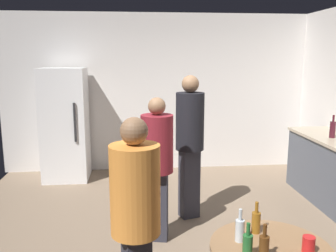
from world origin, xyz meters
The scene contains 12 objects.
ground_plane centered at (0.00, 0.00, -0.05)m, with size 5.20×5.20×0.10m, color #7A6651.
wall_back centered at (0.00, 2.63, 1.35)m, with size 5.32×0.06×2.70m, color silver.
refrigerator centered at (-1.52, 2.20, 0.90)m, with size 0.70×0.68×1.80m.
wine_bottle_on_counter centered at (2.23, 0.86, 1.02)m, with size 0.08×0.08×0.31m.
beer_bottle_amber centered at (0.43, -1.32, 0.82)m, with size 0.06×0.06×0.23m.
beer_bottle_brown centered at (0.37, -1.66, 0.82)m, with size 0.06×0.06×0.23m.
beer_bottle_green centered at (0.27, -1.64, 0.82)m, with size 0.06×0.06×0.23m.
beer_bottle_clear centered at (0.28, -1.43, 0.82)m, with size 0.06×0.06×0.23m.
plastic_cup_red centered at (0.68, -1.62, 0.79)m, with size 0.08×0.08×0.11m, color red.
person_in_black_shirt centered at (0.25, 0.56, 1.03)m, with size 0.43×0.43×1.76m.
person_in_maroon_shirt centered at (-0.18, 0.03, 0.91)m, with size 0.40×0.40×1.56m.
person_in_orange_shirt centered at (-0.42, -1.33, 0.92)m, with size 0.41×0.41×1.58m.
Camera 1 is at (-0.41, -3.64, 1.96)m, focal length 38.63 mm.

